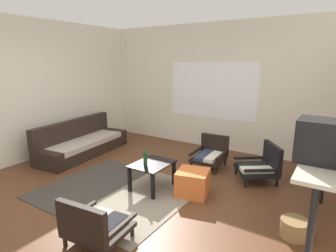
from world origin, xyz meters
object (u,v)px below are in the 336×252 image
Objects in this scene: glass_bottle at (145,158)px; wicker_basket at (294,228)px; armchair_striped_foreground at (94,226)px; armchair_by_window at (211,153)px; coffee_table at (152,168)px; clay_vase at (328,136)px; crt_television at (325,141)px; armchair_corner at (261,165)px; ottoman_orange at (193,183)px; couch at (82,144)px; console_shelf at (323,166)px.

glass_bottle is 0.89× the size of wicker_basket.
armchair_by_window is at bearing 88.62° from armchair_striped_foreground.
clay_vase reaches higher than coffee_table.
glass_bottle is at bearing -162.57° from clay_vase.
crt_television is (1.91, 1.34, 0.88)m from armchair_striped_foreground.
coffee_table is 1.22× the size of crt_television.
armchair_corner is at bearing 43.19° from coffee_table.
glass_bottle is at bearing 103.66° from armchair_striped_foreground.
armchair_striped_foreground is 1.62m from ottoman_orange.
armchair_by_window is 2.76m from armchair_striped_foreground.
glass_bottle reaches higher than coffee_table.
ottoman_orange is at bearing -6.87° from couch.
crt_television reaches higher than clay_vase.
coffee_table is at bearing -104.45° from armchair_by_window.
coffee_table is at bearing -136.81° from armchair_corner.
crt_television is at bearing -90.87° from console_shelf.
glass_bottle is 2.09m from wicker_basket.
coffee_table is 1.39m from armchair_by_window.
crt_television is (4.38, -0.58, 0.90)m from couch.
coffee_table is at bearing -13.07° from couch.
clay_vase reaches higher than wicker_basket.
console_shelf is 0.76m from wicker_basket.
armchair_by_window is at bearing 172.14° from armchair_corner.
armchair_corner reaches higher than armchair_by_window.
crt_television is at bearing -1.95° from coffee_table.
crt_television is at bearing -90.28° from clay_vase.
crt_television reaches higher than armchair_corner.
armchair_by_window is 0.40× the size of console_shelf.
armchair_striped_foreground is 1.95× the size of clay_vase.
coffee_table is 2.37m from clay_vase.
clay_vase is (1.59, 0.40, 0.85)m from ottoman_orange.
crt_television is (1.59, -0.25, 0.94)m from ottoman_orange.
clay_vase is 1.16m from wicker_basket.
armchair_by_window is at bearing 75.52° from glass_bottle.
couch reaches higher than glass_bottle.
armchair_corner is at bearing 118.38° from wicker_basket.
armchair_by_window is 0.98× the size of armchair_striped_foreground.
coffee_table is 0.23m from glass_bottle.
ottoman_orange is at bearing 25.06° from glass_bottle.
armchair_corner is 2.76× the size of wicker_basket.
crt_television is (1.84, -1.42, 0.88)m from armchair_by_window.
armchair_corner is 2.41× the size of clay_vase.
armchair_striped_foreground is 0.40× the size of console_shelf.
glass_bottle is at bearing -179.54° from wicker_basket.
armchair_corner is 1.58× the size of crt_television.
ottoman_orange is 1.44m from wicker_basket.
couch is 2.27m from glass_bottle.
crt_television is 2.30m from glass_bottle.
armchair_striped_foreground is 2.52m from console_shelf.
console_shelf is at bearing -50.49° from armchair_corner.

